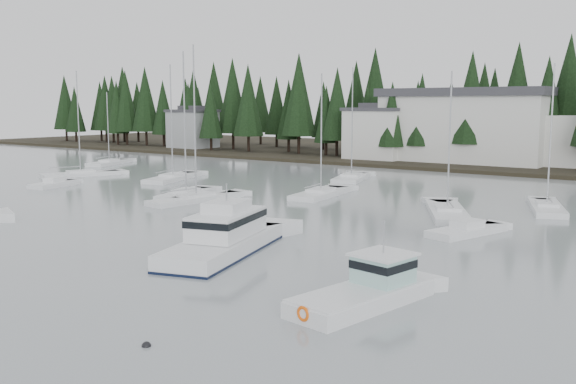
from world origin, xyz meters
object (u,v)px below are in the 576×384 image
(sailboat_1, at_px, (186,196))
(runabout_0, at_px, (54,185))
(sailboat_8, at_px, (447,214))
(sailboat_10, at_px, (109,164))
(sailboat_9, at_px, (351,179))
(sailboat_12, at_px, (196,200))
(sailboat_2, at_px, (547,210))
(sailboat_0, at_px, (321,195))
(cabin_cruiser_center, at_px, (225,241))
(house_west, at_px, (378,132))
(sailboat_5, at_px, (173,179))
(house_far_west, at_px, (193,128))
(harbor_inn, at_px, (479,126))
(runabout_1, at_px, (467,232))
(sailboat_11, at_px, (81,176))
(lobster_boat_teal, at_px, (367,293))

(sailboat_1, distance_m, runabout_0, 17.63)
(sailboat_8, relative_size, sailboat_10, 1.08)
(sailboat_9, height_order, sailboat_12, sailboat_12)
(sailboat_2, distance_m, sailboat_10, 65.10)
(sailboat_0, bearing_deg, cabin_cruiser_center, -168.66)
(house_west, distance_m, sailboat_5, 37.50)
(sailboat_9, distance_m, sailboat_12, 23.64)
(sailboat_2, bearing_deg, cabin_cruiser_center, 137.09)
(sailboat_0, distance_m, sailboat_10, 45.36)
(house_far_west, distance_m, harbor_inn, 57.07)
(house_west, bearing_deg, sailboat_9, -69.15)
(house_far_west, bearing_deg, sailboat_0, -35.43)
(harbor_inn, height_order, sailboat_0, sailboat_0)
(sailboat_8, xyz_separation_m, sailboat_9, (-18.71, 16.66, 0.02))
(house_west, relative_size, sailboat_1, 0.65)
(runabout_0, height_order, runabout_1, same)
(sailboat_5, relative_size, sailboat_8, 1.16)
(house_west, distance_m, sailboat_12, 47.84)
(harbor_inn, relative_size, sailboat_1, 2.01)
(house_far_west, bearing_deg, sailboat_12, -45.82)
(sailboat_8, bearing_deg, sailboat_9, 20.46)
(sailboat_11, relative_size, sailboat_12, 0.92)
(sailboat_1, bearing_deg, runabout_1, -110.25)
(sailboat_10, xyz_separation_m, runabout_0, (16.34, -20.76, 0.07))
(sailboat_8, height_order, runabout_0, sailboat_8)
(cabin_cruiser_center, height_order, sailboat_12, sailboat_12)
(harbor_inn, height_order, sailboat_2, sailboat_2)
(house_west, distance_m, runabout_1, 57.39)
(sailboat_11, bearing_deg, harbor_inn, -19.49)
(sailboat_5, bearing_deg, runabout_0, 135.78)
(sailboat_5, bearing_deg, house_west, -31.50)
(runabout_0, bearing_deg, cabin_cruiser_center, -123.33)
(house_far_west, bearing_deg, lobster_boat_teal, -41.62)
(sailboat_0, bearing_deg, sailboat_9, 9.82)
(lobster_boat_teal, bearing_deg, sailboat_2, 10.01)
(house_west, distance_m, sailboat_11, 45.58)
(sailboat_2, distance_m, sailboat_12, 31.22)
(harbor_inn, distance_m, sailboat_11, 56.77)
(sailboat_9, distance_m, sailboat_11, 34.13)
(house_far_west, distance_m, sailboat_12, 68.83)
(cabin_cruiser_center, relative_size, sailboat_5, 0.84)
(cabin_cruiser_center, distance_m, runabout_1, 17.39)
(sailboat_2, bearing_deg, sailboat_5, 73.85)
(sailboat_2, bearing_deg, sailboat_1, 91.32)
(house_far_west, distance_m, lobster_boat_teal, 101.69)
(sailboat_10, bearing_deg, cabin_cruiser_center, -143.41)
(lobster_boat_teal, bearing_deg, sailboat_8, 23.93)
(sailboat_8, height_order, sailboat_10, sailboat_8)
(cabin_cruiser_center, xyz_separation_m, sailboat_0, (-8.48, 24.14, -0.67))
(sailboat_12, bearing_deg, sailboat_10, 68.75)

